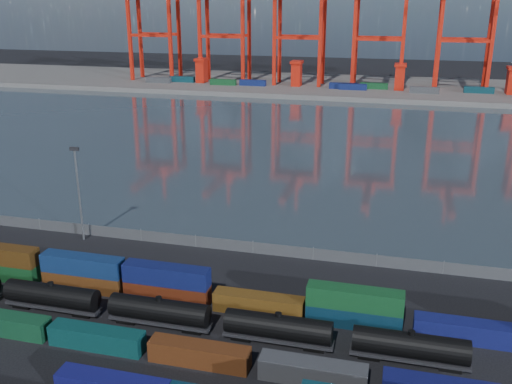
# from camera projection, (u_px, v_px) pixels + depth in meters

# --- Properties ---
(ground) EXTENTS (700.00, 700.00, 0.00)m
(ground) POSITION_uv_depth(u_px,v_px,m) (194.00, 349.00, 68.43)
(ground) COLOR black
(ground) RESTS_ON ground
(harbor_water) EXTENTS (700.00, 700.00, 0.00)m
(harbor_water) POSITION_uv_depth(u_px,v_px,m) (321.00, 143.00, 164.60)
(harbor_water) COLOR #2E3B43
(harbor_water) RESTS_ON ground
(far_quay) EXTENTS (700.00, 70.00, 2.00)m
(far_quay) POSITION_uv_depth(u_px,v_px,m) (354.00, 87.00, 260.44)
(far_quay) COLOR #514F4C
(far_quay) RESTS_ON ground
(container_row_south) EXTENTS (139.79, 2.50, 5.33)m
(container_row_south) POSITION_uv_depth(u_px,v_px,m) (117.00, 381.00, 59.11)
(container_row_south) COLOR #393B3D
(container_row_south) RESTS_ON ground
(container_row_mid) EXTENTS (141.61, 2.41, 5.14)m
(container_row_mid) POSITION_uv_depth(u_px,v_px,m) (17.00, 323.00, 70.85)
(container_row_mid) COLOR #3E4243
(container_row_mid) RESTS_ON ground
(container_row_north) EXTENTS (141.69, 2.48, 5.28)m
(container_row_north) POSITION_uv_depth(u_px,v_px,m) (182.00, 288.00, 78.22)
(container_row_north) COLOR navy
(container_row_north) RESTS_ON ground
(tanker_string) EXTENTS (106.59, 2.92, 4.18)m
(tanker_string) POSITION_uv_depth(u_px,v_px,m) (52.00, 296.00, 76.28)
(tanker_string) COLOR black
(tanker_string) RESTS_ON ground
(waterfront_fence) EXTENTS (160.12, 0.12, 2.20)m
(waterfront_fence) POSITION_uv_depth(u_px,v_px,m) (253.00, 247.00, 93.75)
(waterfront_fence) COLOR #595B5E
(waterfront_fence) RESTS_ON ground
(yard_light_mast) EXTENTS (1.60, 0.40, 16.60)m
(yard_light_mast) POSITION_uv_depth(u_px,v_px,m) (78.00, 189.00, 96.30)
(yard_light_mast) COLOR slate
(yard_light_mast) RESTS_ON ground
(gantry_cranes) EXTENTS (198.20, 44.55, 60.33)m
(gantry_cranes) POSITION_uv_depth(u_px,v_px,m) (340.00, 4.00, 244.47)
(gantry_cranes) COLOR red
(gantry_cranes) RESTS_ON ground
(quay_containers) EXTENTS (172.58, 10.99, 2.60)m
(quay_containers) POSITION_uv_depth(u_px,v_px,m) (326.00, 86.00, 248.97)
(quay_containers) COLOR navy
(quay_containers) RESTS_ON far_quay
(straddle_carriers) EXTENTS (140.00, 7.00, 11.10)m
(straddle_carriers) POSITION_uv_depth(u_px,v_px,m) (347.00, 74.00, 249.65)
(straddle_carriers) COLOR red
(straddle_carriers) RESTS_ON far_quay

